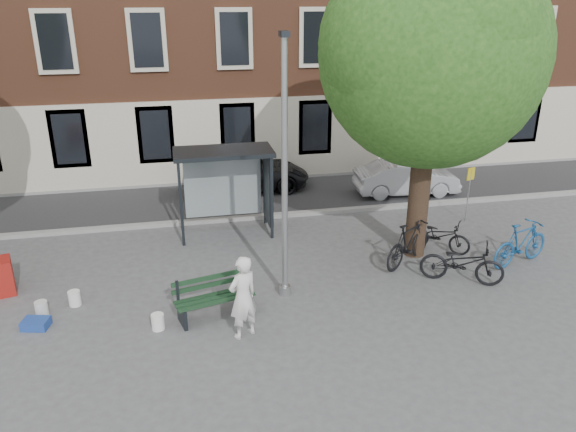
% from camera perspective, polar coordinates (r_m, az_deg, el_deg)
% --- Properties ---
extents(ground, '(90.00, 90.00, 0.00)m').
position_cam_1_polar(ground, '(13.77, -0.32, -7.97)').
color(ground, '#4C4C4F').
rests_on(ground, ground).
extents(road, '(40.00, 4.00, 0.01)m').
position_cam_1_polar(road, '(20.07, -4.30, 1.83)').
color(road, '#28282B').
rests_on(road, ground).
extents(curb_near, '(40.00, 0.25, 0.12)m').
position_cam_1_polar(curb_near, '(18.20, -3.45, -0.12)').
color(curb_near, gray).
rests_on(curb_near, ground).
extents(curb_far, '(40.00, 0.25, 0.12)m').
position_cam_1_polar(curb_far, '(21.93, -5.01, 3.71)').
color(curb_far, gray).
rests_on(curb_far, ground).
extents(lamppost, '(0.28, 0.35, 6.11)m').
position_cam_1_polar(lamppost, '(12.63, -0.34, 3.06)').
color(lamppost, '#9EA0A3').
rests_on(lamppost, ground).
extents(tree_right, '(5.76, 5.60, 8.20)m').
position_cam_1_polar(tree_right, '(14.62, 14.74, 16.32)').
color(tree_right, black).
rests_on(tree_right, ground).
extents(bus_shelter, '(2.85, 1.45, 2.62)m').
position_cam_1_polar(bus_shelter, '(16.67, -5.21, 4.53)').
color(bus_shelter, '#1E2328').
rests_on(bus_shelter, ground).
extents(painter, '(0.81, 0.72, 1.86)m').
position_cam_1_polar(painter, '(11.84, -4.60, -8.22)').
color(painter, white).
rests_on(painter, ground).
extents(bench, '(1.86, 0.98, 0.91)m').
position_cam_1_polar(bench, '(12.85, -7.52, -8.39)').
color(bench, '#1E2328').
rests_on(bench, ground).
extents(bike_a, '(2.15, 1.59, 1.08)m').
position_cam_1_polar(bike_a, '(14.75, 17.26, -4.55)').
color(bike_a, black).
rests_on(bike_a, ground).
extents(bike_b, '(2.10, 1.19, 1.22)m').
position_cam_1_polar(bike_b, '(16.21, 22.59, -2.59)').
color(bike_b, '#184E87').
rests_on(bike_b, ground).
extents(bike_c, '(1.71, 1.65, 0.93)m').
position_cam_1_polar(bike_c, '(16.39, 15.12, -1.90)').
color(bike_c, black).
rests_on(bike_c, ground).
extents(bike_d, '(1.99, 1.65, 1.22)m').
position_cam_1_polar(bike_d, '(15.33, 12.14, -2.69)').
color(bike_d, black).
rests_on(bike_d, ground).
extents(car_dark, '(4.55, 2.18, 1.25)m').
position_cam_1_polar(car_dark, '(20.86, -4.10, 4.42)').
color(car_dark, black).
rests_on(car_dark, ground).
extents(car_silver, '(3.80, 1.56, 1.22)m').
position_cam_1_polar(car_silver, '(20.70, 11.93, 3.81)').
color(car_silver, '#A6A8AE').
rests_on(car_silver, ground).
extents(blue_crate, '(0.63, 0.52, 0.20)m').
position_cam_1_polar(blue_crate, '(13.65, -24.24, -9.94)').
color(blue_crate, navy).
rests_on(blue_crate, ground).
extents(bucket_a, '(0.31, 0.31, 0.36)m').
position_cam_1_polar(bucket_a, '(14.17, -20.86, -7.81)').
color(bucket_a, white).
rests_on(bucket_a, ground).
extents(bucket_b, '(0.35, 0.35, 0.36)m').
position_cam_1_polar(bucket_b, '(12.72, -13.08, -10.42)').
color(bucket_b, white).
rests_on(bucket_b, ground).
extents(bucket_c, '(0.30, 0.30, 0.36)m').
position_cam_1_polar(bucket_c, '(14.01, -23.75, -8.62)').
color(bucket_c, silver).
rests_on(bucket_c, ground).
extents(notice_sign, '(0.30, 0.12, 1.76)m').
position_cam_1_polar(notice_sign, '(18.55, 17.97, 3.16)').
color(notice_sign, '#9EA0A3').
rests_on(notice_sign, ground).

